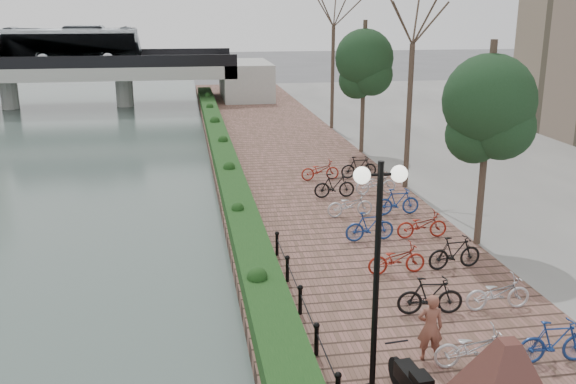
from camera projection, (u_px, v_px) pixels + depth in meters
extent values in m
cube|color=brown|center=(307.00, 187.00, 28.45)|extent=(8.00, 75.00, 0.50)
cube|color=#143714|center=(226.00, 164.00, 30.14)|extent=(1.10, 56.00, 0.60)
cylinder|color=black|center=(316.00, 341.00, 14.14)|extent=(0.10, 0.10, 0.70)
cylinder|color=black|center=(300.00, 301.00, 16.03)|extent=(0.10, 0.10, 0.70)
cylinder|color=black|center=(287.00, 270.00, 17.93)|extent=(0.10, 0.10, 0.70)
cylinder|color=black|center=(277.00, 245.00, 19.82)|extent=(0.10, 0.10, 0.70)
cylinder|color=black|center=(376.00, 283.00, 12.19)|extent=(0.12, 0.12, 4.76)
cylinder|color=black|center=(381.00, 175.00, 11.60)|extent=(0.70, 0.06, 0.06)
sphere|color=white|center=(362.00, 175.00, 11.54)|extent=(0.32, 0.32, 0.32)
sphere|color=white|center=(399.00, 174.00, 11.65)|extent=(0.32, 0.32, 0.32)
imported|color=brown|center=(430.00, 327.00, 13.85)|extent=(0.62, 0.46, 1.54)
imported|color=silver|center=(474.00, 348.00, 13.62)|extent=(0.60, 1.71, 0.90)
imported|color=black|center=(429.00, 294.00, 16.07)|extent=(0.47, 1.66, 1.00)
imported|color=maroon|center=(395.00, 258.00, 18.55)|extent=(0.60, 1.72, 0.90)
imported|color=navy|center=(370.00, 227.00, 21.00)|extent=(0.47, 1.66, 1.00)
imported|color=silver|center=(350.00, 205.00, 23.48)|extent=(0.60, 1.71, 0.90)
imported|color=black|center=(334.00, 185.00, 25.93)|extent=(0.47, 1.66, 1.00)
imported|color=maroon|center=(320.00, 170.00, 28.41)|extent=(0.60, 1.72, 0.90)
imported|color=navy|center=(552.00, 339.00, 13.89)|extent=(0.47, 1.66, 1.00)
imported|color=silver|center=(496.00, 291.00, 16.37)|extent=(0.60, 1.71, 0.90)
imported|color=black|center=(454.00, 252.00, 18.82)|extent=(0.47, 1.66, 1.00)
imported|color=maroon|center=(422.00, 225.00, 21.29)|extent=(0.60, 1.71, 0.90)
imported|color=navy|center=(397.00, 201.00, 23.75)|extent=(0.47, 1.66, 1.00)
imported|color=silver|center=(377.00, 184.00, 26.22)|extent=(0.60, 1.71, 0.90)
imported|color=black|center=(360.00, 168.00, 28.67)|extent=(0.47, 1.66, 1.00)
cube|color=#AAAAA5|center=(7.00, 71.00, 50.81)|extent=(36.00, 8.00, 1.00)
cube|color=black|center=(17.00, 56.00, 54.24)|extent=(36.00, 0.15, 0.90)
cylinder|color=#AAAAA5|center=(9.00, 93.00, 51.29)|extent=(1.40, 1.40, 2.50)
cylinder|color=#AAAAA5|center=(125.00, 91.00, 52.69)|extent=(1.40, 1.40, 2.50)
imported|color=white|center=(72.00, 45.00, 51.05)|extent=(2.52, 10.77, 3.00)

